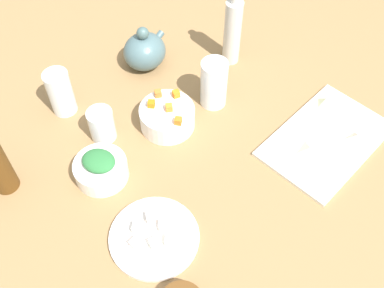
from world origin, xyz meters
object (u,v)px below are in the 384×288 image
at_px(bowl_greens, 101,170).
at_px(drinking_glass_1, 102,125).
at_px(bottle_0, 232,31).
at_px(cutting_board, 326,140).
at_px(teapot, 145,51).
at_px(plate_tofu, 154,237).
at_px(bowl_carrots, 167,117).
at_px(drinking_glass_0, 214,84).
at_px(drinking_glass_2, 60,92).

bearing_deg(bowl_greens, drinking_glass_1, 45.01).
bearing_deg(bottle_0, cutting_board, -102.78).
height_order(teapot, drinking_glass_1, teapot).
bearing_deg(plate_tofu, cutting_board, -17.03).
bearing_deg(bowl_greens, bowl_carrots, -3.19).
bearing_deg(bowl_greens, plate_tofu, -100.84).
xyz_separation_m(plate_tofu, drinking_glass_1, (0.13, 0.31, 0.04)).
relative_size(drinking_glass_0, drinking_glass_1, 1.55).
bearing_deg(plate_tofu, bottle_0, 21.63).
bearing_deg(bowl_carrots, drinking_glass_0, -15.59).
distance_m(plate_tofu, teapot, 0.59).
relative_size(bottle_0, drinking_glass_0, 1.72).
xyz_separation_m(bowl_greens, bowl_carrots, (0.23, -0.01, 0.01)).
relative_size(plate_tofu, bowl_carrots, 1.40).
distance_m(cutting_board, bowl_carrots, 0.43).
distance_m(teapot, drinking_glass_2, 0.28).
bearing_deg(drinking_glass_2, bowl_carrots, -60.67).
distance_m(teapot, drinking_glass_1, 0.30).
relative_size(bowl_carrots, bottle_0, 0.60).
distance_m(bowl_greens, drinking_glass_2, 0.26).
relative_size(cutting_board, teapot, 2.35).
distance_m(bowl_carrots, teapot, 0.25).
xyz_separation_m(bowl_carrots, drinking_glass_0, (0.15, -0.04, 0.04)).
bearing_deg(bottle_0, drinking_glass_2, 153.67).
xyz_separation_m(cutting_board, teapot, (-0.10, 0.57, 0.05)).
bearing_deg(teapot, drinking_glass_1, -158.78).
relative_size(bowl_greens, drinking_glass_1, 1.43).
relative_size(plate_tofu, teapot, 1.42).
bearing_deg(drinking_glass_2, drinking_glass_0, -45.66).
bearing_deg(teapot, bowl_greens, -151.59).
bearing_deg(drinking_glass_0, drinking_glass_1, 153.24).
bearing_deg(drinking_glass_0, bottle_0, 22.15).
relative_size(bowl_greens, teapot, 0.91).
xyz_separation_m(drinking_glass_0, drinking_glass_1, (-0.29, 0.15, -0.03)).
relative_size(bowl_greens, bottle_0, 0.53).
xyz_separation_m(plate_tofu, bowl_carrots, (0.27, 0.21, 0.03)).
relative_size(plate_tofu, bowl_greens, 1.56).
relative_size(bottle_0, drinking_glass_2, 1.85).
xyz_separation_m(teapot, drinking_glass_0, (0.01, -0.25, 0.02)).
relative_size(teapot, bottle_0, 0.59).
height_order(bowl_greens, drinking_glass_0, drinking_glass_0).
bearing_deg(drinking_glass_0, bowl_greens, 171.88).
bearing_deg(drinking_glass_0, bowl_carrots, 164.41).
distance_m(bowl_greens, bowl_carrots, 0.23).
bearing_deg(drinking_glass_1, drinking_glass_0, -26.76).
bearing_deg(teapot, plate_tofu, -134.34).
xyz_separation_m(bottle_0, drinking_glass_2, (-0.47, 0.23, -0.04)).
bearing_deg(plate_tofu, bowl_carrots, 37.01).
xyz_separation_m(bowl_greens, teapot, (0.37, 0.20, 0.03)).
xyz_separation_m(cutting_board, bowl_greens, (-0.46, 0.38, 0.02)).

